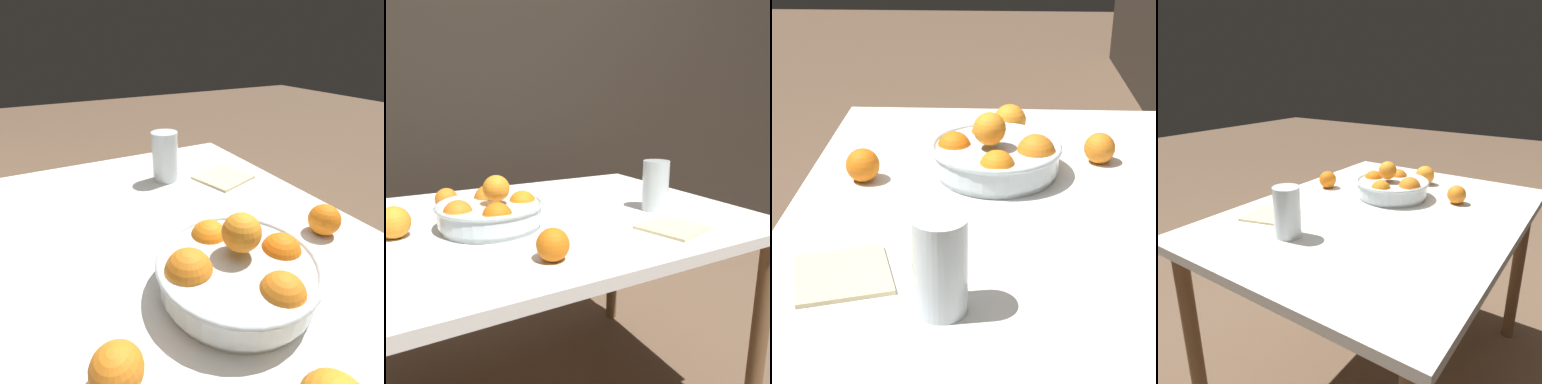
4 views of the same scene
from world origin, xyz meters
TOP-DOWN VIEW (x-y plane):
  - dining_table at (0.00, 0.00)m, footprint 1.19×0.90m
  - fruit_bowl at (-0.16, -0.04)m, footprint 0.28×0.28m
  - juice_glass at (0.34, -0.12)m, footprint 0.08×0.08m
  - orange_loose_near_bowl at (-0.39, -0.01)m, footprint 0.08×0.08m
  - orange_loose_front at (-0.11, -0.32)m, footprint 0.07×0.07m
  - orange_loose_aside at (-0.23, 0.19)m, footprint 0.07×0.07m
  - napkin at (0.26, -0.29)m, footprint 0.18×0.19m

SIDE VIEW (x-z plane):
  - dining_table at x=0.00m, z-range 0.28..0.98m
  - napkin at x=0.26m, z-range 0.70..0.71m
  - orange_loose_aside at x=-0.23m, z-range 0.70..0.77m
  - orange_loose_front at x=-0.11m, z-range 0.70..0.78m
  - orange_loose_near_bowl at x=-0.39m, z-range 0.70..0.78m
  - fruit_bowl at x=-0.16m, z-range 0.68..0.82m
  - juice_glass at x=0.34m, z-range 0.70..0.85m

